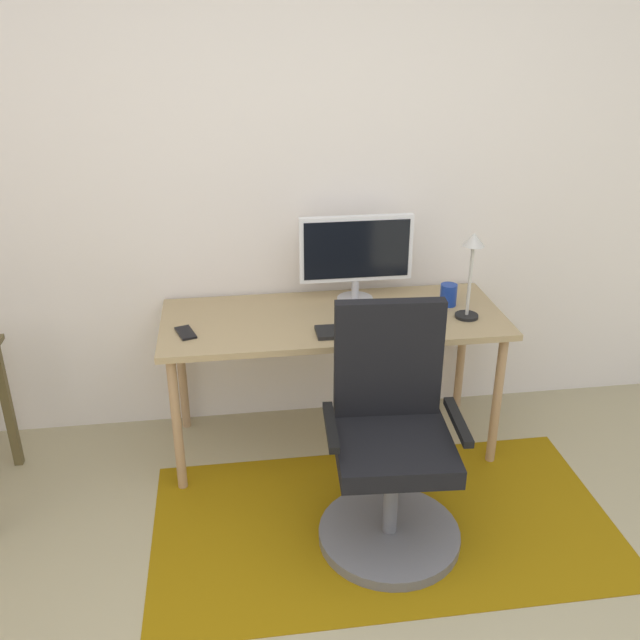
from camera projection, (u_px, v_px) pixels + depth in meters
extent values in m
cube|color=white|center=(312.00, 177.00, 3.41)|extent=(6.00, 0.10, 2.60)
cube|color=#8A6208|center=(384.00, 523.00, 3.04)|extent=(2.00, 1.06, 0.01)
cube|color=tan|center=(333.00, 319.00, 3.31)|extent=(1.63, 0.65, 0.03)
cylinder|color=tan|center=(177.00, 425.00, 3.13)|extent=(0.04, 0.04, 0.69)
cylinder|color=tan|center=(497.00, 401.00, 3.32)|extent=(0.04, 0.04, 0.69)
cylinder|color=tan|center=(182.00, 369.00, 3.60)|extent=(0.04, 0.04, 0.69)
cylinder|color=tan|center=(461.00, 351.00, 3.79)|extent=(0.04, 0.04, 0.69)
cylinder|color=#B2B2B7|center=(355.00, 299.00, 3.49)|extent=(0.18, 0.18, 0.01)
cylinder|color=#B2B2B7|center=(355.00, 289.00, 3.46)|extent=(0.04, 0.04, 0.10)
cube|color=white|center=(356.00, 249.00, 3.38)|extent=(0.56, 0.04, 0.33)
cube|color=black|center=(357.00, 250.00, 3.36)|extent=(0.52, 0.00, 0.29)
cube|color=black|center=(363.00, 330.00, 3.15)|extent=(0.43, 0.13, 0.02)
ellipsoid|color=black|center=(434.00, 320.00, 3.23)|extent=(0.06, 0.10, 0.03)
cylinder|color=navy|center=(448.00, 295.00, 3.41)|extent=(0.08, 0.08, 0.11)
cube|color=black|center=(186.00, 333.00, 3.13)|extent=(0.11, 0.15, 0.01)
cylinder|color=black|center=(466.00, 316.00, 3.29)|extent=(0.11, 0.11, 0.01)
cylinder|color=beige|center=(470.00, 281.00, 3.22)|extent=(0.02, 0.02, 0.34)
cone|color=beige|center=(474.00, 239.00, 3.13)|extent=(0.10, 0.10, 0.06)
cylinder|color=slate|center=(389.00, 535.00, 2.94)|extent=(0.60, 0.60, 0.05)
cylinder|color=slate|center=(391.00, 494.00, 2.85)|extent=(0.06, 0.06, 0.38)
cube|color=black|center=(394.00, 448.00, 2.76)|extent=(0.49, 0.49, 0.08)
cube|color=black|center=(388.00, 359.00, 2.82)|extent=(0.44, 0.09, 0.51)
cube|color=black|center=(331.00, 427.00, 2.69)|extent=(0.06, 0.33, 0.03)
cube|color=black|center=(458.00, 422.00, 2.73)|extent=(0.06, 0.33, 0.03)
cube|color=brown|center=(7.00, 405.00, 3.30)|extent=(0.04, 0.04, 0.67)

